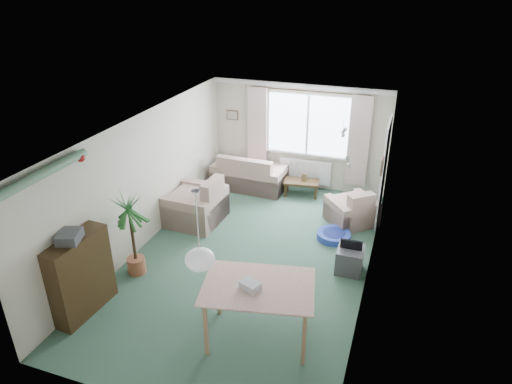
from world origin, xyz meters
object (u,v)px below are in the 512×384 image
(coffee_table, at_px, (301,188))
(pet_bed, at_px, (334,235))
(armchair_left, at_px, (195,199))
(tv_cube, at_px, (350,260))
(sofa, at_px, (250,171))
(bookshelf, at_px, (80,276))
(houseplant, at_px, (132,234))
(armchair_corner, at_px, (352,206))
(dining_table, at_px, (258,312))

(coffee_table, xyz_separation_m, pet_bed, (1.04, -1.63, -0.11))
(armchair_left, relative_size, pet_bed, 1.69)
(tv_cube, relative_size, pet_bed, 0.74)
(sofa, relative_size, tv_cube, 3.52)
(coffee_table, bearing_deg, pet_bed, -57.41)
(bookshelf, bearing_deg, tv_cube, 36.91)
(armchair_left, relative_size, bookshelf, 0.87)
(armchair_left, relative_size, houseplant, 0.72)
(armchair_corner, distance_m, bookshelf, 5.16)
(armchair_left, bearing_deg, bookshelf, -3.78)
(coffee_table, height_order, bookshelf, bookshelf)
(pet_bed, bearing_deg, tv_cube, -65.37)
(houseplant, bearing_deg, armchair_left, 85.55)
(bookshelf, bearing_deg, pet_bed, 50.06)
(dining_table, bearing_deg, pet_bed, 80.03)
(coffee_table, distance_m, dining_table, 4.58)
(bookshelf, xyz_separation_m, houseplant, (0.19, 1.07, 0.12))
(armchair_left, xyz_separation_m, coffee_table, (1.73, 1.85, -0.31))
(bookshelf, height_order, houseplant, houseplant)
(armchair_left, xyz_separation_m, bookshelf, (-0.34, -3.00, 0.14))
(pet_bed, bearing_deg, armchair_corner, 74.34)
(armchair_left, distance_m, dining_table, 3.51)
(sofa, xyz_separation_m, armchair_corner, (2.48, -0.90, -0.04))
(houseplant, distance_m, pet_bed, 3.69)
(houseplant, height_order, dining_table, houseplant)
(houseplant, bearing_deg, bookshelf, -100.06)
(sofa, distance_m, houseplant, 3.85)
(coffee_table, xyz_separation_m, bookshelf, (-2.07, -4.85, 0.45))
(dining_table, bearing_deg, coffee_table, 96.66)
(sofa, height_order, armchair_left, armchair_left)
(armchair_left, height_order, pet_bed, armchair_left)
(sofa, xyz_separation_m, pet_bed, (2.27, -1.63, -0.35))
(sofa, relative_size, pet_bed, 2.60)
(pet_bed, bearing_deg, bookshelf, -133.99)
(sofa, distance_m, bookshelf, 4.93)
(pet_bed, bearing_deg, dining_table, -99.97)
(armchair_corner, xyz_separation_m, pet_bed, (-0.20, -0.73, -0.32))
(coffee_table, bearing_deg, houseplant, -116.43)
(armchair_corner, distance_m, armchair_left, 3.13)
(armchair_corner, xyz_separation_m, armchair_left, (-2.98, -0.95, 0.10))
(sofa, bearing_deg, houseplant, 82.14)
(dining_table, xyz_separation_m, pet_bed, (0.51, 2.91, -0.36))
(houseplant, bearing_deg, pet_bed, 36.38)
(houseplant, relative_size, pet_bed, 2.34)
(armchair_corner, relative_size, bookshelf, 0.68)
(bookshelf, distance_m, dining_table, 2.63)
(armchair_left, bearing_deg, coffee_table, 139.70)
(coffee_table, bearing_deg, tv_cube, -60.18)
(bookshelf, bearing_deg, armchair_left, 87.58)
(bookshelf, distance_m, tv_cube, 4.23)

